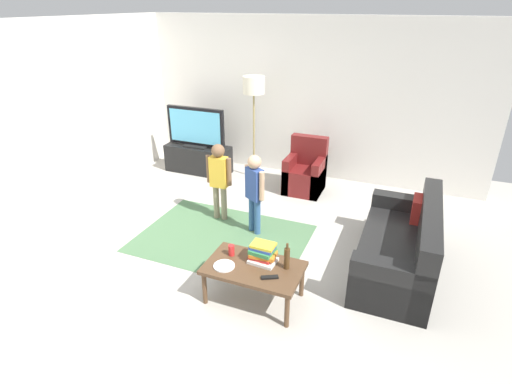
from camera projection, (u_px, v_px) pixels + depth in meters
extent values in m
plane|color=#B2ADA3|center=(238.00, 259.00, 4.98)|extent=(7.80, 7.80, 0.00)
cube|color=silver|center=(309.00, 100.00, 6.91)|extent=(6.00, 0.12, 2.70)
cube|color=silver|center=(34.00, 127.00, 5.44)|extent=(0.12, 6.00, 2.70)
cube|color=#4C724C|center=(222.00, 238.00, 5.41)|extent=(2.20, 1.60, 0.01)
cube|color=black|center=(199.00, 159.00, 7.43)|extent=(1.20, 0.44, 0.50)
cube|color=black|center=(198.00, 167.00, 7.46)|extent=(1.10, 0.32, 0.03)
cube|color=black|center=(197.00, 145.00, 7.30)|extent=(0.44, 0.28, 0.03)
cube|color=black|center=(196.00, 126.00, 7.15)|extent=(1.10, 0.07, 0.68)
cube|color=#59B2D8|center=(195.00, 127.00, 7.12)|extent=(1.00, 0.01, 0.58)
cube|color=black|center=(395.00, 254.00, 4.71)|extent=(0.80, 1.80, 0.42)
cube|color=black|center=(426.00, 243.00, 4.51)|extent=(0.20, 1.80, 0.86)
cube|color=black|center=(389.00, 289.00, 4.00)|extent=(0.80, 0.20, 0.60)
cube|color=black|center=(402.00, 217.00, 5.34)|extent=(0.80, 0.20, 0.60)
cube|color=#B22823|center=(416.00, 209.00, 4.96)|extent=(0.10, 0.32, 0.32)
cube|color=maroon|center=(304.00, 180.00, 6.66)|extent=(0.60, 0.60, 0.42)
cube|color=maroon|center=(309.00, 162.00, 6.74)|extent=(0.60, 0.16, 0.90)
cube|color=maroon|center=(291.00, 173.00, 6.71)|extent=(0.12, 0.60, 0.60)
cube|color=maroon|center=(319.00, 177.00, 6.54)|extent=(0.12, 0.60, 0.60)
cylinder|color=#262626|center=(254.00, 176.00, 7.30)|extent=(0.28, 0.28, 0.02)
cylinder|color=#99844C|center=(254.00, 137.00, 6.98)|extent=(0.03, 0.03, 1.50)
cylinder|color=silver|center=(254.00, 85.00, 6.60)|extent=(0.36, 0.36, 0.28)
cylinder|color=gray|center=(216.00, 202.00, 5.83)|extent=(0.09, 0.09, 0.51)
cylinder|color=gray|center=(224.00, 203.00, 5.79)|extent=(0.09, 0.09, 0.51)
cube|color=gold|center=(219.00, 172.00, 5.61)|extent=(0.25, 0.14, 0.44)
sphere|color=brown|center=(218.00, 151.00, 5.47)|extent=(0.18, 0.18, 0.18)
cylinder|color=brown|center=(209.00, 169.00, 5.65)|extent=(0.07, 0.07, 0.40)
cylinder|color=brown|center=(229.00, 172.00, 5.54)|extent=(0.07, 0.07, 0.40)
cylinder|color=#33598C|center=(252.00, 214.00, 5.51)|extent=(0.08, 0.08, 0.51)
cylinder|color=#33598C|center=(257.00, 217.00, 5.42)|extent=(0.08, 0.08, 0.51)
cube|color=#2D478C|center=(254.00, 184.00, 5.26)|extent=(0.27, 0.23, 0.43)
sphere|color=tan|center=(254.00, 162.00, 5.13)|extent=(0.18, 0.18, 0.18)
cylinder|color=tan|center=(247.00, 179.00, 5.36)|extent=(0.07, 0.07, 0.39)
cylinder|color=tan|center=(262.00, 186.00, 5.14)|extent=(0.07, 0.07, 0.39)
cube|color=#513823|center=(254.00, 268.00, 4.14)|extent=(1.00, 0.60, 0.04)
cylinder|color=#513823|center=(205.00, 288.00, 4.18)|extent=(0.05, 0.05, 0.38)
cylinder|color=#513823|center=(287.00, 311.00, 3.87)|extent=(0.05, 0.05, 0.38)
cylinder|color=#513823|center=(226.00, 262.00, 4.60)|extent=(0.05, 0.05, 0.38)
cylinder|color=#513823|center=(302.00, 281.00, 4.29)|extent=(0.05, 0.05, 0.38)
cube|color=white|center=(263.00, 261.00, 4.20)|extent=(0.29, 0.23, 0.03)
cube|color=red|center=(262.00, 257.00, 4.20)|extent=(0.25, 0.19, 0.03)
cube|color=orange|center=(263.00, 254.00, 4.18)|extent=(0.28, 0.20, 0.04)
cube|color=#388C4C|center=(262.00, 250.00, 4.18)|extent=(0.25, 0.23, 0.04)
cube|color=#334CA5|center=(262.00, 247.00, 4.16)|extent=(0.25, 0.19, 0.03)
cube|color=yellow|center=(263.00, 245.00, 4.15)|extent=(0.25, 0.18, 0.03)
cylinder|color=#4C3319|center=(287.00, 259.00, 4.06)|extent=(0.06, 0.06, 0.23)
cylinder|color=#4C3319|center=(287.00, 246.00, 3.99)|extent=(0.02, 0.02, 0.06)
cube|color=black|center=(270.00, 277.00, 3.95)|extent=(0.17, 0.12, 0.02)
cylinder|color=red|center=(231.00, 250.00, 4.29)|extent=(0.07, 0.07, 0.12)
cylinder|color=white|center=(224.00, 266.00, 4.13)|extent=(0.22, 0.22, 0.02)
cube|color=silver|center=(226.00, 265.00, 4.11)|extent=(0.15, 0.06, 0.01)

